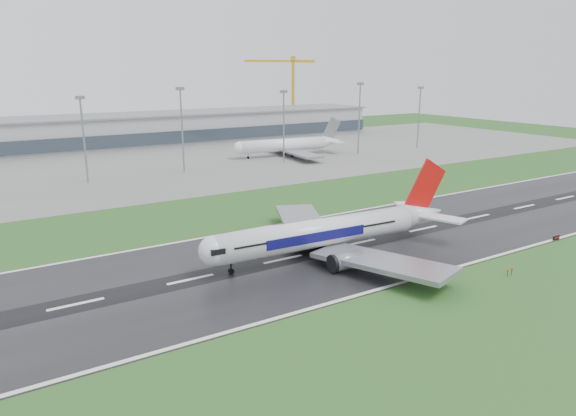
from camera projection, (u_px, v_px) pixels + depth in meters
ground at (423, 229)px, 126.93m from camera, size 520.00×520.00×0.00m
runway at (423, 229)px, 126.92m from camera, size 400.00×45.00×0.10m
apron at (212, 158)px, 229.40m from camera, size 400.00×130.00×0.08m
terminal at (165, 129)px, 276.68m from camera, size 240.00×36.00×15.00m
main_airliner at (335, 214)px, 107.45m from camera, size 61.96×59.31×17.41m
parked_airliner at (287, 138)px, 234.11m from camera, size 58.90×55.55×15.87m
tower_crane at (293, 94)px, 331.23m from camera, size 46.47×10.23×45.95m
runway_sign at (556, 238)px, 118.46m from camera, size 2.27×0.93×1.04m
floodmast_1 at (84, 142)px, 175.92m from camera, size 0.64×0.64×28.11m
floodmast_2 at (182, 132)px, 193.49m from camera, size 0.64×0.64×30.37m
floodmast_3 at (284, 128)px, 216.40m from camera, size 0.64×0.64×28.42m
floodmast_4 at (359, 120)px, 236.67m from camera, size 0.64×0.64×31.02m
floodmast_5 at (419, 119)px, 256.33m from camera, size 0.64×0.64×28.68m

